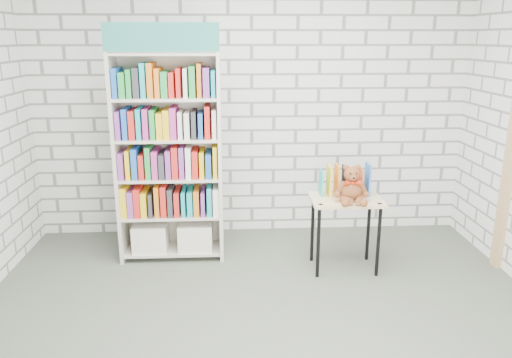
{
  "coord_description": "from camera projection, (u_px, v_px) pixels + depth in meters",
  "views": [
    {
      "loc": [
        -0.24,
        -3.18,
        2.05
      ],
      "look_at": [
        -0.01,
        0.95,
        0.88
      ],
      "focal_mm": 35.0,
      "sensor_mm": 36.0,
      "label": 1
    }
  ],
  "objects": [
    {
      "name": "room_shell",
      "position": [
        266.0,
        82.0,
        3.14
      ],
      "size": [
        4.52,
        4.02,
        2.81
      ],
      "color": "silver",
      "rests_on": "ground"
    },
    {
      "name": "door_trim",
      "position": [
        510.0,
        156.0,
        4.37
      ],
      "size": [
        0.05,
        0.12,
        2.1
      ],
      "primitive_type": "cube",
      "color": "tan",
      "rests_on": "ground"
    },
    {
      "name": "teddy_bear",
      "position": [
        352.0,
        187.0,
        4.3
      ],
      "size": [
        0.3,
        0.28,
        0.33
      ],
      "color": "brown",
      "rests_on": "display_table"
    },
    {
      "name": "ground",
      "position": [
        265.0,
        330.0,
        3.63
      ],
      "size": [
        4.5,
        4.5,
        0.0
      ],
      "primitive_type": "plane",
      "color": "#495043",
      "rests_on": "ground"
    },
    {
      "name": "display_table",
      "position": [
        346.0,
        208.0,
        4.46
      ],
      "size": [
        0.63,
        0.44,
        0.68
      ],
      "color": "#D8C282",
      "rests_on": "ground"
    },
    {
      "name": "bookshelf",
      "position": [
        170.0,
        156.0,
        4.62
      ],
      "size": [
        0.97,
        0.38,
        2.17
      ],
      "color": "beige",
      "rests_on": "ground"
    },
    {
      "name": "table_books",
      "position": [
        344.0,
        181.0,
        4.49
      ],
      "size": [
        0.44,
        0.2,
        0.26
      ],
      "color": "#2AB7B9",
      "rests_on": "display_table"
    }
  ]
}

